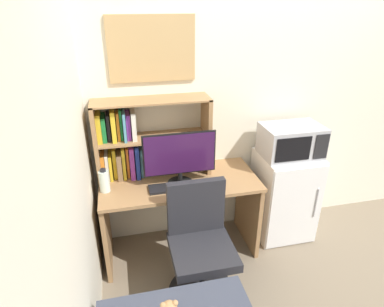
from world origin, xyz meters
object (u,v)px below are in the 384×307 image
at_px(monitor, 180,157).
at_px(water_bottle, 104,181).
at_px(hutch_bookshelf, 134,140).
at_px(keyboard, 177,187).
at_px(desk_chair, 200,251).
at_px(wall_corkboard, 152,49).
at_px(computer_mouse, 217,182).
at_px(mini_fridge, 284,195).
at_px(microwave, 291,141).

relative_size(monitor, water_bottle, 2.95).
bearing_deg(water_bottle, hutch_bookshelf, 39.79).
bearing_deg(keyboard, desk_chair, -74.48).
relative_size(monitor, wall_corkboard, 0.86).
height_order(hutch_bookshelf, computer_mouse, hutch_bookshelf).
xyz_separation_m(desk_chair, wall_corkboard, (-0.20, 0.77, 1.37)).
bearing_deg(computer_mouse, monitor, 165.80).
height_order(computer_mouse, mini_fridge, mini_fridge).
xyz_separation_m(hutch_bookshelf, microwave, (1.35, -0.13, -0.08)).
xyz_separation_m(computer_mouse, water_bottle, (-0.89, 0.09, 0.07)).
height_order(computer_mouse, wall_corkboard, wall_corkboard).
height_order(mini_fridge, desk_chair, desk_chair).
bearing_deg(microwave, desk_chair, -150.76).
relative_size(microwave, desk_chair, 0.57).
relative_size(computer_mouse, mini_fridge, 0.12).
bearing_deg(microwave, hutch_bookshelf, 174.35).
xyz_separation_m(keyboard, desk_chair, (0.10, -0.37, -0.36)).
distance_m(mini_fridge, desk_chair, 1.09).
relative_size(water_bottle, wall_corkboard, 0.29).
distance_m(monitor, desk_chair, 0.74).
relative_size(keyboard, mini_fridge, 0.53).
bearing_deg(hutch_bookshelf, desk_chair, -59.02).
bearing_deg(desk_chair, water_bottle, 145.65).
relative_size(hutch_bookshelf, desk_chair, 1.03).
bearing_deg(wall_corkboard, mini_fridge, -11.98).
relative_size(keyboard, microwave, 0.87).
height_order(keyboard, desk_chair, desk_chair).
relative_size(computer_mouse, wall_corkboard, 0.15).
height_order(water_bottle, mini_fridge, water_bottle).
bearing_deg(microwave, water_bottle, -177.08).
bearing_deg(monitor, mini_fridge, 5.44).
height_order(computer_mouse, desk_chair, desk_chair).
distance_m(monitor, computer_mouse, 0.38).
bearing_deg(hutch_bookshelf, computer_mouse, -26.05).
bearing_deg(computer_mouse, keyboard, 177.86).
bearing_deg(mini_fridge, hutch_bookshelf, 174.22).
bearing_deg(keyboard, wall_corkboard, 103.92).
xyz_separation_m(computer_mouse, mini_fridge, (0.72, 0.17, -0.33)).
relative_size(microwave, wall_corkboard, 0.77).
bearing_deg(computer_mouse, mini_fridge, 13.30).
height_order(mini_fridge, wall_corkboard, wall_corkboard).
bearing_deg(computer_mouse, wall_corkboard, 136.11).
bearing_deg(microwave, mini_fridge, -90.24).
xyz_separation_m(water_bottle, microwave, (1.61, 0.08, 0.15)).
relative_size(hutch_bookshelf, wall_corkboard, 1.39).
xyz_separation_m(water_bottle, wall_corkboard, (0.46, 0.32, 0.93)).
bearing_deg(keyboard, water_bottle, 171.88).
bearing_deg(desk_chair, wall_corkboard, 104.69).
bearing_deg(desk_chair, hutch_bookshelf, 120.98).
xyz_separation_m(monitor, keyboard, (-0.04, -0.06, -0.23)).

